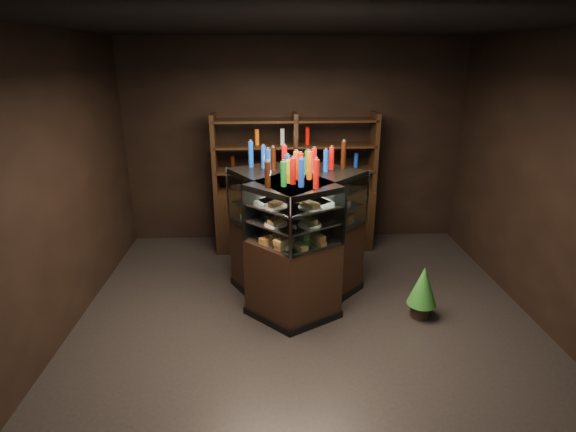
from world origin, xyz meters
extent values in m
plane|color=black|center=(0.00, 0.00, 0.00)|extent=(5.00, 5.00, 0.00)
cube|color=black|center=(0.00, 2.50, 1.50)|extent=(5.00, 0.02, 3.00)
cube|color=black|center=(0.00, -2.50, 1.50)|extent=(5.00, 0.02, 3.00)
cube|color=black|center=(2.50, 0.00, 1.50)|extent=(0.02, 5.00, 3.00)
cube|color=black|center=(-2.50, 0.00, 1.50)|extent=(0.02, 5.00, 3.00)
cube|color=black|center=(0.00, 0.00, 3.00)|extent=(5.00, 5.00, 0.02)
cube|color=black|center=(0.04, 0.50, 0.44)|extent=(1.43, 1.44, 0.89)
cube|color=black|center=(0.04, 0.50, 0.04)|extent=(1.47, 1.49, 0.08)
cube|color=black|center=(0.04, 0.50, 1.48)|extent=(1.43, 1.44, 0.06)
cube|color=silver|center=(0.04, 0.50, 0.90)|extent=(1.35, 1.37, 0.02)
cube|color=silver|center=(0.04, 0.50, 1.10)|extent=(1.35, 1.37, 0.02)
cube|color=silver|center=(0.04, 0.50, 1.29)|extent=(1.35, 1.37, 0.02)
cube|color=white|center=(0.29, 0.25, 1.20)|extent=(0.95, 0.98, 0.63)
cylinder|color=silver|center=(0.75, 0.75, 1.20)|extent=(0.03, 0.03, 0.65)
cylinder|color=silver|center=(-0.19, -0.23, 1.20)|extent=(0.03, 0.03, 0.65)
cube|color=black|center=(-0.24, 0.53, 0.44)|extent=(1.27, 1.51, 0.89)
cube|color=black|center=(-0.24, 0.53, 0.04)|extent=(1.31, 1.56, 0.08)
cube|color=black|center=(-0.24, 0.53, 1.48)|extent=(1.27, 1.51, 0.06)
cube|color=silver|center=(-0.24, 0.53, 0.90)|extent=(1.20, 1.44, 0.02)
cube|color=silver|center=(-0.24, 0.53, 1.10)|extent=(1.20, 1.44, 0.02)
cube|color=silver|center=(-0.24, 0.53, 1.29)|extent=(1.20, 1.44, 0.02)
cube|color=white|center=(-0.54, 0.35, 1.20)|extent=(0.69, 1.17, 0.63)
cylinder|color=silver|center=(-0.19, -0.23, 1.20)|extent=(0.03, 0.03, 0.65)
cylinder|color=silver|center=(-0.88, 0.94, 1.20)|extent=(0.03, 0.03, 0.65)
cube|color=#B48F40|center=(-0.34, 0.06, 0.93)|extent=(0.19, 0.19, 0.06)
cube|color=#B48F40|center=(-0.07, 0.34, 0.93)|extent=(0.19, 0.19, 0.06)
cube|color=#B48F40|center=(0.19, 0.61, 0.93)|extent=(0.19, 0.19, 0.06)
cube|color=#B48F40|center=(0.46, 0.88, 0.93)|extent=(0.19, 0.19, 0.06)
cylinder|color=white|center=(-0.32, 0.13, 1.12)|extent=(0.24, 0.24, 0.02)
cube|color=#B48F40|center=(-0.32, 0.13, 1.16)|extent=(0.18, 0.18, 0.05)
cylinder|color=white|center=(-0.08, 0.37, 1.12)|extent=(0.24, 0.24, 0.02)
cube|color=#B48F40|center=(-0.08, 0.37, 1.16)|extent=(0.18, 0.18, 0.05)
cylinder|color=white|center=(0.16, 0.62, 1.12)|extent=(0.24, 0.24, 0.02)
cube|color=#B48F40|center=(0.16, 0.62, 1.16)|extent=(0.18, 0.18, 0.05)
cylinder|color=white|center=(0.40, 0.86, 1.12)|extent=(0.24, 0.24, 0.02)
cube|color=#B48F40|center=(0.40, 0.86, 1.16)|extent=(0.18, 0.18, 0.05)
cylinder|color=white|center=(-0.32, 0.13, 1.31)|extent=(0.24, 0.24, 0.02)
cube|color=#B48F40|center=(-0.32, 0.13, 1.34)|extent=(0.18, 0.18, 0.05)
cylinder|color=white|center=(-0.08, 0.37, 1.31)|extent=(0.24, 0.24, 0.02)
cube|color=#B48F40|center=(-0.08, 0.37, 1.34)|extent=(0.18, 0.18, 0.05)
cylinder|color=white|center=(0.16, 0.62, 1.31)|extent=(0.24, 0.24, 0.02)
cube|color=#B48F40|center=(0.16, 0.62, 1.34)|extent=(0.18, 0.18, 0.05)
cylinder|color=white|center=(0.40, 0.86, 1.31)|extent=(0.24, 0.24, 0.02)
cube|color=#B48F40|center=(0.40, 0.86, 1.34)|extent=(0.18, 0.18, 0.05)
cube|color=#B48F40|center=(-0.56, 1.00, 0.93)|extent=(0.17, 0.20, 0.06)
cube|color=#B48F40|center=(-0.37, 0.68, 0.93)|extent=(0.17, 0.20, 0.06)
cube|color=#B48F40|center=(-0.18, 0.35, 0.93)|extent=(0.17, 0.20, 0.06)
cube|color=#B48F40|center=(0.02, 0.02, 0.93)|extent=(0.17, 0.20, 0.06)
cylinder|color=white|center=(-0.50, 0.97, 1.12)|extent=(0.24, 0.24, 0.02)
cube|color=#B48F40|center=(-0.50, 0.97, 1.16)|extent=(0.16, 0.19, 0.05)
cylinder|color=white|center=(-0.33, 0.68, 1.12)|extent=(0.24, 0.24, 0.02)
cube|color=#B48F40|center=(-0.33, 0.68, 1.16)|extent=(0.16, 0.19, 0.05)
cylinder|color=white|center=(-0.16, 0.38, 1.12)|extent=(0.24, 0.24, 0.02)
cube|color=#B48F40|center=(-0.16, 0.38, 1.16)|extent=(0.16, 0.19, 0.05)
cylinder|color=white|center=(0.02, 0.09, 1.12)|extent=(0.24, 0.24, 0.02)
cube|color=#B48F40|center=(0.02, 0.09, 1.16)|extent=(0.16, 0.19, 0.05)
cylinder|color=white|center=(-0.50, 0.97, 1.31)|extent=(0.24, 0.24, 0.02)
cube|color=#B48F40|center=(-0.50, 0.97, 1.34)|extent=(0.16, 0.19, 0.05)
cylinder|color=white|center=(-0.33, 0.68, 1.31)|extent=(0.24, 0.24, 0.02)
cube|color=#B48F40|center=(-0.33, 0.68, 1.34)|extent=(0.16, 0.19, 0.05)
cylinder|color=white|center=(-0.16, 0.38, 1.31)|extent=(0.24, 0.24, 0.02)
cube|color=#B48F40|center=(-0.16, 0.38, 1.34)|extent=(0.16, 0.19, 0.05)
cylinder|color=white|center=(0.02, 0.09, 1.31)|extent=(0.24, 0.24, 0.02)
cube|color=#B48F40|center=(0.02, 0.09, 1.34)|extent=(0.16, 0.19, 0.05)
cylinder|color=#D8590A|center=(-0.36, 0.09, 1.65)|extent=(0.06, 0.06, 0.28)
cylinder|color=silver|center=(-0.36, 0.09, 1.80)|extent=(0.03, 0.03, 0.02)
cylinder|color=#B20C0A|center=(-0.27, 0.18, 1.65)|extent=(0.06, 0.06, 0.28)
cylinder|color=silver|center=(-0.27, 0.18, 1.80)|extent=(0.03, 0.03, 0.02)
cylinder|color=silver|center=(-0.18, 0.27, 1.65)|extent=(0.06, 0.06, 0.28)
cylinder|color=silver|center=(-0.18, 0.27, 1.80)|extent=(0.03, 0.03, 0.02)
cylinder|color=#0F38B2|center=(-0.10, 0.36, 1.65)|extent=(0.06, 0.06, 0.28)
cylinder|color=silver|center=(-0.10, 0.36, 1.80)|extent=(0.03, 0.03, 0.02)
cylinder|color=black|center=(-0.01, 0.45, 1.65)|extent=(0.06, 0.06, 0.28)
cylinder|color=silver|center=(-0.01, 0.45, 1.80)|extent=(0.03, 0.03, 0.02)
cylinder|color=#147223|center=(0.08, 0.54, 1.65)|extent=(0.06, 0.06, 0.28)
cylinder|color=silver|center=(0.08, 0.54, 1.80)|extent=(0.03, 0.03, 0.02)
cylinder|color=yellow|center=(0.17, 0.63, 1.65)|extent=(0.06, 0.06, 0.28)
cylinder|color=silver|center=(0.17, 0.63, 1.80)|extent=(0.03, 0.03, 0.02)
cylinder|color=#D8590A|center=(0.26, 0.72, 1.65)|extent=(0.06, 0.06, 0.28)
cylinder|color=silver|center=(0.26, 0.72, 1.80)|extent=(0.03, 0.03, 0.02)
cylinder|color=#B20C0A|center=(0.35, 0.81, 1.65)|extent=(0.06, 0.06, 0.28)
cylinder|color=silver|center=(0.35, 0.81, 1.80)|extent=(0.03, 0.03, 0.02)
cylinder|color=silver|center=(0.43, 0.90, 1.65)|extent=(0.06, 0.06, 0.28)
cylinder|color=silver|center=(0.43, 0.90, 1.80)|extent=(0.03, 0.03, 0.02)
cylinder|color=#D8590A|center=(-0.53, 1.02, 1.65)|extent=(0.06, 0.06, 0.28)
cylinder|color=silver|center=(-0.53, 1.02, 1.80)|extent=(0.03, 0.03, 0.02)
cylinder|color=#B20C0A|center=(-0.47, 0.91, 1.65)|extent=(0.06, 0.06, 0.28)
cylinder|color=silver|center=(-0.47, 0.91, 1.80)|extent=(0.03, 0.03, 0.02)
cylinder|color=silver|center=(-0.40, 0.80, 1.65)|extent=(0.06, 0.06, 0.28)
cylinder|color=silver|center=(-0.40, 0.80, 1.80)|extent=(0.03, 0.03, 0.02)
cylinder|color=#0F38B2|center=(-0.34, 0.69, 1.65)|extent=(0.06, 0.06, 0.28)
cylinder|color=silver|center=(-0.34, 0.69, 1.80)|extent=(0.03, 0.03, 0.02)
cylinder|color=black|center=(-0.28, 0.58, 1.65)|extent=(0.06, 0.06, 0.28)
cylinder|color=silver|center=(-0.28, 0.58, 1.80)|extent=(0.03, 0.03, 0.02)
cylinder|color=#147223|center=(-0.21, 0.47, 1.65)|extent=(0.06, 0.06, 0.28)
cylinder|color=silver|center=(-0.21, 0.47, 1.80)|extent=(0.03, 0.03, 0.02)
cylinder|color=yellow|center=(-0.15, 0.37, 1.65)|extent=(0.06, 0.06, 0.28)
cylinder|color=silver|center=(-0.15, 0.37, 1.80)|extent=(0.03, 0.03, 0.02)
cylinder|color=#D8590A|center=(-0.08, 0.26, 1.65)|extent=(0.06, 0.06, 0.28)
cylinder|color=silver|center=(-0.08, 0.26, 1.80)|extent=(0.03, 0.03, 0.02)
cylinder|color=#B20C0A|center=(-0.02, 0.15, 1.65)|extent=(0.06, 0.06, 0.28)
cylinder|color=silver|center=(-0.02, 0.15, 1.80)|extent=(0.03, 0.03, 0.02)
cylinder|color=silver|center=(0.04, 0.04, 1.65)|extent=(0.06, 0.06, 0.28)
cylinder|color=silver|center=(0.04, 0.04, 1.80)|extent=(0.03, 0.03, 0.02)
cylinder|color=black|center=(1.27, 0.09, 0.08)|extent=(0.21, 0.21, 0.16)
cone|color=#1F5E1A|center=(1.27, 0.09, 0.38)|extent=(0.32, 0.32, 0.44)
cone|color=#1F5E1A|center=(1.27, 0.09, 0.53)|extent=(0.25, 0.25, 0.31)
cube|color=black|center=(-0.02, 2.05, 0.45)|extent=(2.31, 0.46, 0.90)
cube|color=black|center=(-1.14, 2.03, 1.45)|extent=(0.07, 0.38, 1.10)
cube|color=black|center=(-0.02, 2.05, 1.45)|extent=(0.07, 0.38, 1.10)
cube|color=black|center=(1.10, 2.07, 1.45)|extent=(0.07, 0.38, 1.10)
cube|color=black|center=(-0.02, 2.05, 1.20)|extent=(2.26, 0.42, 0.03)
cube|color=black|center=(-0.02, 2.05, 1.55)|extent=(2.26, 0.42, 0.03)
cube|color=black|center=(-0.02, 2.05, 1.90)|extent=(2.26, 0.42, 0.03)
cylinder|color=#D8590A|center=(-0.89, 2.03, 1.32)|extent=(0.06, 0.06, 0.22)
cylinder|color=#B20C0A|center=(-0.54, 2.04, 1.32)|extent=(0.06, 0.06, 0.22)
cylinder|color=silver|center=(-0.19, 2.05, 1.32)|extent=(0.06, 0.06, 0.22)
cylinder|color=#0F38B2|center=(0.16, 2.05, 1.32)|extent=(0.06, 0.06, 0.22)
cylinder|color=black|center=(0.51, 2.06, 1.32)|extent=(0.06, 0.06, 0.22)
cylinder|color=#147223|center=(0.86, 2.07, 1.32)|extent=(0.06, 0.06, 0.22)
camera|label=1|loc=(-0.39, -4.17, 2.76)|focal=28.00mm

